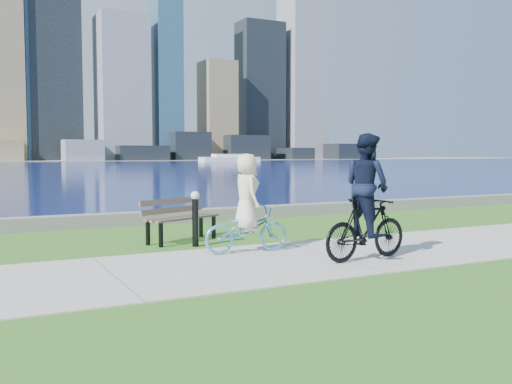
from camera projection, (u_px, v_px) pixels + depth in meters
ground at (326, 256)px, 10.76m from camera, size 320.00×320.00×0.00m
concrete_path at (326, 256)px, 10.76m from camera, size 80.00×3.50×0.02m
seawall at (205, 215)px, 16.27m from camera, size 90.00×0.50×0.35m
bay_water at (19, 167)px, 74.86m from camera, size 320.00×131.00×0.01m
city_skyline at (23, 60)px, 127.40m from camera, size 180.14×23.58×76.00m
ferry_far at (230, 159)px, 112.19m from camera, size 11.94×3.41×1.62m
park_bench at (179, 215)px, 12.56m from camera, size 1.91×1.31×0.94m
bollard_lamp at (195, 215)px, 11.84m from camera, size 0.19×0.19×1.16m
cyclist_woman at (247, 216)px, 11.02m from camera, size 0.70×1.74×1.92m
cyclist_man at (366, 207)px, 10.25m from camera, size 0.78×1.92×2.28m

